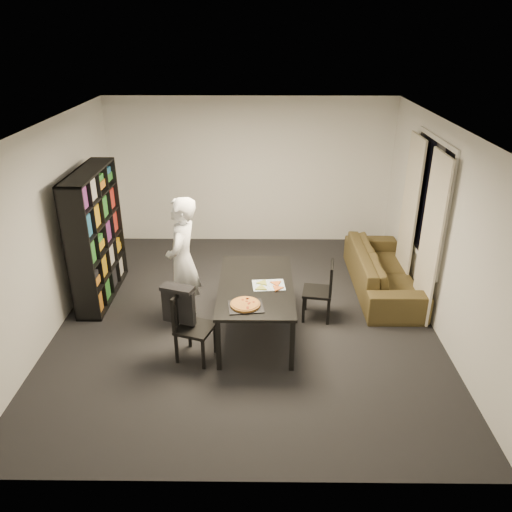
{
  "coord_description": "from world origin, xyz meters",
  "views": [
    {
      "loc": [
        0.19,
        -5.91,
        3.69
      ],
      "look_at": [
        0.13,
        -0.26,
        1.05
      ],
      "focal_mm": 35.0,
      "sensor_mm": 36.0,
      "label": 1
    }
  ],
  "objects_px": {
    "bookshelf": "(96,236)",
    "pepperoni_pizza": "(245,304)",
    "dining_table": "(256,288)",
    "baking_tray": "(246,307)",
    "chair_right": "(324,287)",
    "chair_left": "(189,321)",
    "sofa": "(383,270)",
    "person": "(183,262)"
  },
  "relations": [
    {
      "from": "bookshelf",
      "to": "pepperoni_pizza",
      "type": "relative_size",
      "value": 5.43
    },
    {
      "from": "dining_table",
      "to": "baking_tray",
      "type": "bearing_deg",
      "value": -101.26
    },
    {
      "from": "chair_right",
      "to": "baking_tray",
      "type": "relative_size",
      "value": 2.08
    },
    {
      "from": "chair_left",
      "to": "sofa",
      "type": "xyz_separation_m",
      "value": [
        2.7,
        1.73,
        -0.18
      ]
    },
    {
      "from": "person",
      "to": "dining_table",
      "type": "bearing_deg",
      "value": 80.7
    },
    {
      "from": "dining_table",
      "to": "person",
      "type": "xyz_separation_m",
      "value": [
        -0.96,
        0.28,
        0.23
      ]
    },
    {
      "from": "person",
      "to": "pepperoni_pizza",
      "type": "height_order",
      "value": "person"
    },
    {
      "from": "chair_left",
      "to": "chair_right",
      "type": "xyz_separation_m",
      "value": [
        1.7,
        0.9,
        -0.02
      ]
    },
    {
      "from": "chair_left",
      "to": "dining_table",
      "type": "bearing_deg",
      "value": -36.69
    },
    {
      "from": "pepperoni_pizza",
      "to": "bookshelf",
      "type": "bearing_deg",
      "value": 145.27
    },
    {
      "from": "dining_table",
      "to": "sofa",
      "type": "relative_size",
      "value": 0.79
    },
    {
      "from": "baking_tray",
      "to": "sofa",
      "type": "distance_m",
      "value": 2.7
    },
    {
      "from": "baking_tray",
      "to": "pepperoni_pizza",
      "type": "xyz_separation_m",
      "value": [
        -0.01,
        0.02,
        0.02
      ]
    },
    {
      "from": "dining_table",
      "to": "chair_right",
      "type": "distance_m",
      "value": 0.99
    },
    {
      "from": "chair_right",
      "to": "sofa",
      "type": "xyz_separation_m",
      "value": [
        1.0,
        0.83,
        -0.16
      ]
    },
    {
      "from": "person",
      "to": "sofa",
      "type": "height_order",
      "value": "person"
    },
    {
      "from": "dining_table",
      "to": "bookshelf",
      "type": "bearing_deg",
      "value": 157.25
    },
    {
      "from": "dining_table",
      "to": "chair_left",
      "type": "xyz_separation_m",
      "value": [
        -0.79,
        -0.54,
        -0.15
      ]
    },
    {
      "from": "baking_tray",
      "to": "pepperoni_pizza",
      "type": "relative_size",
      "value": 1.14
    },
    {
      "from": "bookshelf",
      "to": "person",
      "type": "bearing_deg",
      "value": -26.92
    },
    {
      "from": "dining_table",
      "to": "sofa",
      "type": "distance_m",
      "value": 2.27
    },
    {
      "from": "dining_table",
      "to": "chair_left",
      "type": "distance_m",
      "value": 0.97
    },
    {
      "from": "dining_table",
      "to": "baking_tray",
      "type": "distance_m",
      "value": 0.58
    },
    {
      "from": "chair_left",
      "to": "sofa",
      "type": "height_order",
      "value": "chair_left"
    },
    {
      "from": "dining_table",
      "to": "chair_left",
      "type": "height_order",
      "value": "chair_left"
    },
    {
      "from": "baking_tray",
      "to": "pepperoni_pizza",
      "type": "bearing_deg",
      "value": 108.84
    },
    {
      "from": "bookshelf",
      "to": "chair_right",
      "type": "bearing_deg",
      "value": -10.71
    },
    {
      "from": "baking_tray",
      "to": "sofa",
      "type": "xyz_separation_m",
      "value": [
        2.02,
        1.74,
        -0.4
      ]
    },
    {
      "from": "dining_table",
      "to": "chair_left",
      "type": "bearing_deg",
      "value": -145.56
    },
    {
      "from": "baking_tray",
      "to": "chair_right",
      "type": "bearing_deg",
      "value": 42.0
    },
    {
      "from": "dining_table",
      "to": "sofa",
      "type": "xyz_separation_m",
      "value": [
        1.91,
        1.18,
        -0.33
      ]
    },
    {
      "from": "chair_left",
      "to": "person",
      "type": "distance_m",
      "value": 0.93
    },
    {
      "from": "person",
      "to": "baking_tray",
      "type": "distance_m",
      "value": 1.21
    },
    {
      "from": "chair_left",
      "to": "bookshelf",
      "type": "bearing_deg",
      "value": 63.7
    },
    {
      "from": "dining_table",
      "to": "baking_tray",
      "type": "xyz_separation_m",
      "value": [
        -0.11,
        -0.56,
        0.07
      ]
    },
    {
      "from": "bookshelf",
      "to": "sofa",
      "type": "height_order",
      "value": "bookshelf"
    },
    {
      "from": "chair_left",
      "to": "pepperoni_pizza",
      "type": "xyz_separation_m",
      "value": [
        0.67,
        -0.0,
        0.24
      ]
    },
    {
      "from": "bookshelf",
      "to": "chair_left",
      "type": "height_order",
      "value": "bookshelf"
    },
    {
      "from": "chair_right",
      "to": "baking_tray",
      "type": "height_order",
      "value": "chair_right"
    },
    {
      "from": "person",
      "to": "baking_tray",
      "type": "height_order",
      "value": "person"
    },
    {
      "from": "bookshelf",
      "to": "baking_tray",
      "type": "distance_m",
      "value": 2.66
    },
    {
      "from": "baking_tray",
      "to": "pepperoni_pizza",
      "type": "distance_m",
      "value": 0.03
    }
  ]
}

